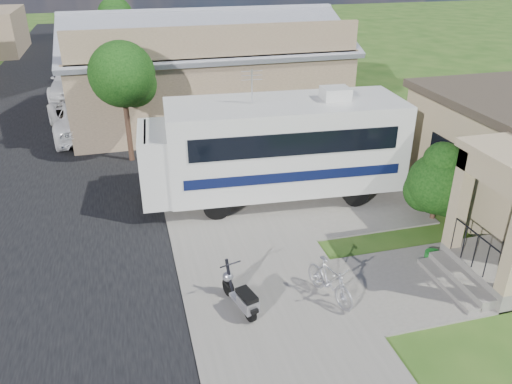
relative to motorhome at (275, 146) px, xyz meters
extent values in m
plane|color=#204813|center=(-0.67, -4.54, -1.82)|extent=(120.00, 120.00, 0.00)
cube|color=black|center=(-8.17, 5.46, -1.81)|extent=(9.00, 80.00, 0.02)
cube|color=#68645E|center=(-1.67, 5.46, -1.79)|extent=(4.00, 80.00, 0.06)
cube|color=#68645E|center=(0.83, -0.04, -1.80)|extent=(7.00, 6.00, 0.05)
cube|color=#68645E|center=(2.33, -5.54, -1.80)|extent=(4.00, 3.00, 0.05)
cube|color=black|center=(4.81, -1.84, -0.12)|extent=(0.04, 1.10, 1.20)
cube|color=#68645E|center=(4.03, -5.84, -1.57)|extent=(1.60, 2.40, 0.50)
cube|color=#68645E|center=(3.03, -5.84, -1.66)|extent=(0.40, 2.16, 0.32)
cube|color=#68645E|center=(2.68, -5.84, -1.74)|extent=(0.35, 2.16, 0.16)
cube|color=tan|center=(3.40, -4.82, 0.03)|extent=(0.35, 0.35, 2.70)
cube|color=tan|center=(3.40, -5.84, 1.13)|extent=(0.35, 2.40, 0.50)
cylinder|color=black|center=(3.28, -5.84, -0.42)|extent=(0.04, 1.70, 0.04)
cube|color=brown|center=(-0.67, 9.46, -0.02)|extent=(12.00, 8.00, 3.60)
cube|color=slate|center=(-0.67, 7.46, 2.33)|extent=(12.50, 4.40, 1.78)
cube|color=slate|center=(-0.67, 11.46, 2.33)|extent=(12.50, 4.40, 1.78)
cube|color=slate|center=(-0.67, 9.46, 3.03)|extent=(12.50, 0.50, 0.22)
cube|color=brown|center=(-0.67, 5.56, 2.33)|extent=(11.76, 0.20, 1.30)
cylinder|color=black|center=(-4.47, 4.46, -0.25)|extent=(0.20, 0.20, 3.15)
sphere|color=black|center=(-4.47, 4.46, 1.55)|extent=(2.40, 2.40, 2.40)
sphere|color=black|center=(-4.07, 4.66, 1.10)|extent=(1.68, 1.68, 1.68)
cylinder|color=black|center=(-4.47, 14.46, -0.18)|extent=(0.20, 0.20, 3.29)
sphere|color=black|center=(-4.47, 14.46, 1.70)|extent=(2.40, 2.40, 2.40)
sphere|color=black|center=(-4.07, 14.66, 1.23)|extent=(1.68, 1.68, 1.68)
cylinder|color=black|center=(-4.47, 23.46, -0.32)|extent=(0.20, 0.20, 3.01)
sphere|color=black|center=(-4.47, 23.46, 1.40)|extent=(2.40, 2.40, 2.40)
sphere|color=black|center=(-4.07, 23.66, 0.97)|extent=(1.68, 1.68, 1.68)
cube|color=beige|center=(0.32, -0.02, 0.04)|extent=(7.59, 3.15, 2.76)
cube|color=beige|center=(-3.81, 0.26, -0.28)|extent=(1.02, 2.57, 2.12)
cube|color=black|center=(-4.00, 0.27, 0.30)|extent=(0.22, 2.25, 0.95)
cube|color=black|center=(0.22, -1.36, 0.53)|extent=(6.30, 0.46, 0.69)
cube|color=black|center=(0.41, 1.32, 0.53)|extent=(6.30, 0.46, 0.69)
cube|color=black|center=(0.22, -1.36, -0.52)|extent=(6.67, 0.48, 0.32)
cube|color=black|center=(0.41, 1.31, -0.52)|extent=(6.67, 0.48, 0.32)
cube|color=beige|center=(1.90, -0.13, 1.61)|extent=(0.90, 0.80, 0.37)
cylinder|color=#AEADB5|center=(-0.74, 0.05, 1.94)|extent=(0.04, 0.04, 1.06)
cylinder|color=black|center=(-2.13, -1.02, -1.34)|extent=(0.87, 0.35, 0.85)
cylinder|color=black|center=(-1.98, 1.30, -1.34)|extent=(0.87, 0.35, 0.85)
cylinder|color=black|center=(2.31, -1.33, -1.34)|extent=(0.87, 0.35, 0.85)
cylinder|color=black|center=(2.47, 1.00, -1.34)|extent=(0.87, 0.35, 0.85)
cylinder|color=black|center=(4.25, -2.73, -1.45)|extent=(0.15, 0.15, 0.74)
sphere|color=black|center=(4.25, -2.73, -0.62)|extent=(1.85, 1.85, 1.85)
sphere|color=black|center=(4.62, -2.45, -0.24)|extent=(1.48, 1.48, 1.48)
sphere|color=black|center=(3.98, -2.54, -0.89)|extent=(1.30, 1.30, 1.30)
sphere|color=black|center=(4.44, -3.01, -0.99)|extent=(1.11, 1.11, 1.11)
sphere|color=black|center=(4.25, -2.73, 0.13)|extent=(1.11, 1.11, 1.11)
cylinder|color=black|center=(-2.32, -5.81, -1.55)|extent=(0.22, 0.44, 0.42)
cylinder|color=black|center=(-2.59, -4.80, -1.55)|extent=(0.22, 0.44, 0.42)
cube|color=#AEADB5|center=(-2.44, -5.35, -1.49)|extent=(0.41, 0.58, 0.08)
cube|color=#AEADB5|center=(-2.34, -5.72, -1.36)|extent=(0.45, 0.59, 0.29)
cube|color=black|center=(-2.36, -5.67, -1.17)|extent=(0.43, 0.63, 0.11)
cube|color=black|center=(-2.28, -5.95, -1.38)|extent=(0.22, 0.23, 0.10)
cylinder|color=black|center=(-2.58, -4.86, -1.17)|extent=(0.16, 0.33, 0.80)
sphere|color=#AEADB5|center=(-2.59, -4.80, -1.24)|extent=(0.27, 0.27, 0.27)
sphere|color=black|center=(-2.61, -4.72, -1.24)|extent=(0.11, 0.11, 0.11)
cylinder|color=black|center=(-2.56, -4.94, -0.81)|extent=(0.52, 0.17, 0.03)
cube|color=black|center=(-2.59, -4.80, -1.44)|extent=(0.20, 0.29, 0.06)
imported|color=#AEADB5|center=(-0.33, -5.54, -1.33)|extent=(0.92, 1.72, 0.99)
imported|color=white|center=(-6.45, 8.31, -1.04)|extent=(3.45, 5.98, 1.57)
imported|color=white|center=(-7.08, 15.14, -1.02)|extent=(2.74, 5.73, 1.61)
cylinder|color=#15691E|center=(3.02, -4.68, -1.72)|extent=(0.43, 0.43, 0.19)
camera|label=1|loc=(-4.44, -14.26, 5.75)|focal=35.00mm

